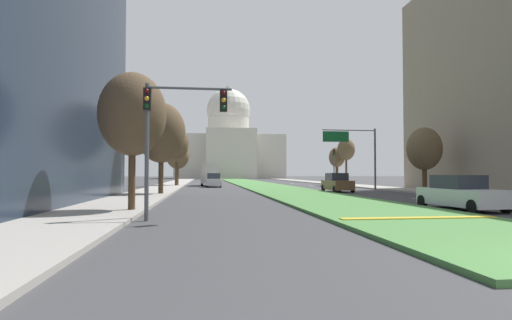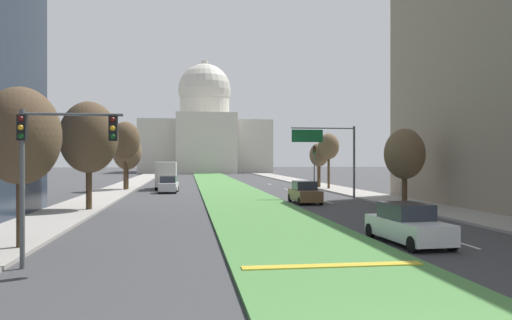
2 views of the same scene
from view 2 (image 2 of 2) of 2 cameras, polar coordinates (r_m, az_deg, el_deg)
ground_plane at (r=70.88m, az=-4.18°, el=-2.75°), size 279.67×279.67×0.00m
grass_median at (r=64.54m, az=-3.81°, el=-2.97°), size 6.57×114.41×0.14m
median_curb_nose at (r=16.37m, az=8.89°, el=-11.94°), size 5.91×0.50×0.04m
lane_dashes_right at (r=44.57m, az=7.08°, el=-4.46°), size 0.16×51.65×0.01m
sidewalk_left at (r=58.55m, az=-15.63°, el=-3.29°), size 4.00×114.41×0.15m
sidewalk_right at (r=60.49m, az=8.51°, el=-3.17°), size 4.00×114.41×0.15m
capitol_building at (r=133.66m, az=-5.94°, el=3.01°), size 33.49×28.48×30.02m
traffic_light_near_left at (r=17.52m, az=-22.76°, el=0.82°), size 3.34×0.35×5.20m
traffic_light_far_right at (r=57.57m, az=6.75°, el=-0.12°), size 0.28×0.35×5.20m
overhead_guide_sign at (r=44.33m, az=8.57°, el=1.54°), size 5.84×0.20×6.50m
street_tree_left_near at (r=21.30m, az=-25.54°, el=2.48°), size 3.05×3.05×6.39m
street_tree_left_mid at (r=35.47m, az=-18.73°, el=2.46°), size 3.90×3.90×7.48m
street_tree_right_mid at (r=38.73m, az=16.77°, el=0.64°), size 3.04×3.04×5.85m
street_tree_left_far at (r=56.75m, az=-14.85°, el=2.19°), size 3.27×3.27×7.71m
street_tree_right_far at (r=57.54m, az=8.39°, el=1.52°), size 2.39×2.39×6.51m
street_tree_left_distant at (r=57.89m, az=-14.65°, el=0.87°), size 3.22×3.22×6.34m
street_tree_right_distant at (r=60.07m, az=7.27°, el=0.51°), size 2.28×2.28×5.47m
sedan_lead_stopped at (r=21.95m, az=17.07°, el=-7.15°), size 2.15×4.77×1.70m
sedan_midblock at (r=39.96m, az=5.65°, el=-3.80°), size 1.93×4.44×1.79m
sedan_distant at (r=52.78m, az=-10.06°, el=-2.85°), size 2.04×4.22×1.77m
box_truck_delivery at (r=58.72m, az=-10.29°, el=-1.71°), size 2.40×6.40×3.20m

